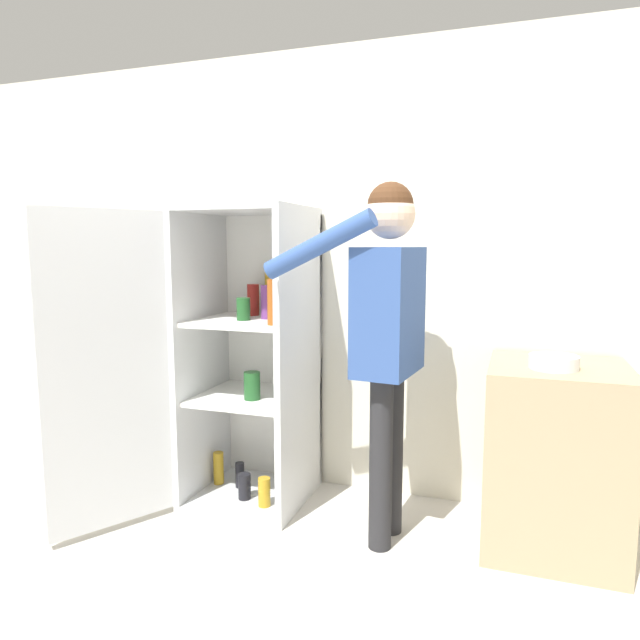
% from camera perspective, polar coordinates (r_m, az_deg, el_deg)
% --- Properties ---
extents(ground_plane, '(12.00, 12.00, 0.00)m').
position_cam_1_polar(ground_plane, '(2.88, -7.45, -22.71)').
color(ground_plane, beige).
extents(wall_back, '(7.00, 0.06, 2.55)m').
position_cam_1_polar(wall_back, '(3.39, -0.37, 4.62)').
color(wall_back, silver).
rests_on(wall_back, ground_plane).
extents(refrigerator, '(1.00, 1.18, 1.65)m').
position_cam_1_polar(refrigerator, '(3.20, -9.43, -3.81)').
color(refrigerator, silver).
rests_on(refrigerator, ground_plane).
extents(person, '(0.69, 0.56, 1.73)m').
position_cam_1_polar(person, '(2.70, 6.70, 0.36)').
color(person, '#262628').
rests_on(person, ground_plane).
extents(counter, '(0.62, 0.63, 0.89)m').
position_cam_1_polar(counter, '(3.00, 22.41, -12.53)').
color(counter, tan).
rests_on(counter, ground_plane).
extents(bowl, '(0.22, 0.22, 0.06)m').
position_cam_1_polar(bowl, '(2.80, 22.34, -3.91)').
color(bowl, white).
rests_on(bowl, counter).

